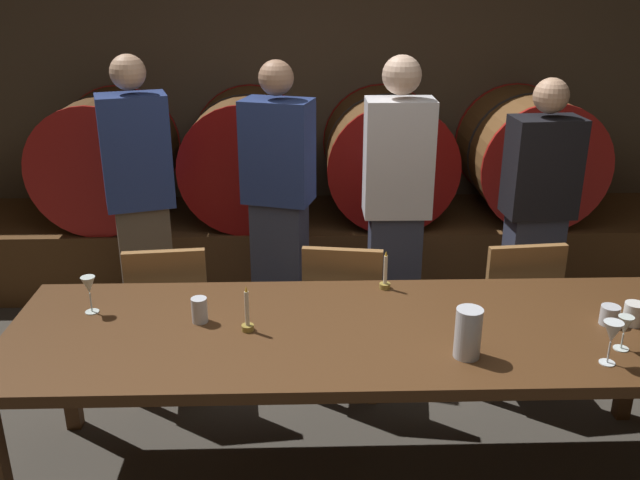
# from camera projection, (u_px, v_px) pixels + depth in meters

# --- Properties ---
(back_wall) EXTENTS (7.19, 0.24, 2.69)m
(back_wall) POSITION_uv_depth(u_px,v_px,m) (318.00, 85.00, 5.21)
(back_wall) COLOR brown
(back_wall) RESTS_ON ground
(barrel_shelf) EXTENTS (6.47, 0.90, 0.50)m
(barrel_shelf) POSITION_uv_depth(u_px,v_px,m) (321.00, 246.00, 5.10)
(barrel_shelf) COLOR brown
(barrel_shelf) RESTS_ON ground
(wine_barrel_far_left) EXTENTS (0.87, 0.85, 0.87)m
(wine_barrel_far_left) POSITION_uv_depth(u_px,v_px,m) (108.00, 158.00, 4.81)
(wine_barrel_far_left) COLOR #513319
(wine_barrel_far_left) RESTS_ON barrel_shelf
(wine_barrel_center_left) EXTENTS (0.87, 0.85, 0.87)m
(wine_barrel_center_left) POSITION_uv_depth(u_px,v_px,m) (248.00, 157.00, 4.84)
(wine_barrel_center_left) COLOR brown
(wine_barrel_center_left) RESTS_ON barrel_shelf
(wine_barrel_center_right) EXTENTS (0.87, 0.85, 0.87)m
(wine_barrel_center_right) POSITION_uv_depth(u_px,v_px,m) (387.00, 156.00, 4.86)
(wine_barrel_center_right) COLOR brown
(wine_barrel_center_right) RESTS_ON barrel_shelf
(wine_barrel_far_right) EXTENTS (0.87, 0.85, 0.87)m
(wine_barrel_far_right) POSITION_uv_depth(u_px,v_px,m) (528.00, 155.00, 4.89)
(wine_barrel_far_right) COLOR brown
(wine_barrel_far_right) RESTS_ON barrel_shelf
(dining_table) EXTENTS (2.96, 0.93, 0.76)m
(dining_table) POSITION_uv_depth(u_px,v_px,m) (360.00, 340.00, 2.91)
(dining_table) COLOR #4C2D16
(dining_table) RESTS_ON ground
(chair_left) EXTENTS (0.44, 0.44, 0.88)m
(chair_left) POSITION_uv_depth(u_px,v_px,m) (171.00, 313.00, 3.60)
(chair_left) COLOR olive
(chair_left) RESTS_ON ground
(chair_center) EXTENTS (0.45, 0.45, 0.88)m
(chair_center) POSITION_uv_depth(u_px,v_px,m) (343.00, 310.00, 3.62)
(chair_center) COLOR olive
(chair_center) RESTS_ON ground
(chair_right) EXTENTS (0.44, 0.44, 0.88)m
(chair_right) POSITION_uv_depth(u_px,v_px,m) (513.00, 307.00, 3.66)
(chair_right) COLOR olive
(chair_right) RESTS_ON ground
(guest_far_left) EXTENTS (0.43, 0.34, 1.73)m
(guest_far_left) POSITION_uv_depth(u_px,v_px,m) (141.00, 203.00, 4.03)
(guest_far_left) COLOR brown
(guest_far_left) RESTS_ON ground
(guest_center_left) EXTENTS (0.43, 0.34, 1.71)m
(guest_center_left) POSITION_uv_depth(u_px,v_px,m) (279.00, 208.00, 3.99)
(guest_center_left) COLOR #33384C
(guest_center_left) RESTS_ON ground
(guest_center_right) EXTENTS (0.38, 0.24, 1.73)m
(guest_center_right) POSITION_uv_depth(u_px,v_px,m) (396.00, 204.00, 3.98)
(guest_center_right) COLOR #33384C
(guest_center_right) RESTS_ON ground
(guest_far_right) EXTENTS (0.39, 0.26, 1.62)m
(guest_far_right) POSITION_uv_depth(u_px,v_px,m) (536.00, 219.00, 3.95)
(guest_far_right) COLOR #33384C
(guest_far_right) RESTS_ON ground
(candle_left) EXTENTS (0.05, 0.05, 0.20)m
(candle_left) POSITION_uv_depth(u_px,v_px,m) (247.00, 318.00, 2.84)
(candle_left) COLOR olive
(candle_left) RESTS_ON dining_table
(candle_right) EXTENTS (0.05, 0.05, 0.19)m
(candle_right) POSITION_uv_depth(u_px,v_px,m) (385.00, 278.00, 3.22)
(candle_right) COLOR olive
(candle_right) RESTS_ON dining_table
(pitcher) EXTENTS (0.10, 0.10, 0.20)m
(pitcher) POSITION_uv_depth(u_px,v_px,m) (468.00, 333.00, 2.64)
(pitcher) COLOR silver
(pitcher) RESTS_ON dining_table
(wine_glass_far_left) EXTENTS (0.06, 0.06, 0.17)m
(wine_glass_far_left) POSITION_uv_depth(u_px,v_px,m) (89.00, 287.00, 2.97)
(wine_glass_far_left) COLOR silver
(wine_glass_far_left) RESTS_ON dining_table
(wine_glass_center_left) EXTENTS (0.07, 0.07, 0.18)m
(wine_glass_center_left) POSITION_uv_depth(u_px,v_px,m) (612.00, 333.00, 2.58)
(wine_glass_center_left) COLOR white
(wine_glass_center_left) RESTS_ON dining_table
(wine_glass_center_right) EXTENTS (0.06, 0.06, 0.14)m
(wine_glass_center_right) POSITION_uv_depth(u_px,v_px,m) (625.00, 327.00, 2.69)
(wine_glass_center_right) COLOR silver
(wine_glass_center_right) RESTS_ON dining_table
(cup_left) EXTENTS (0.07, 0.07, 0.11)m
(cup_left) POSITION_uv_depth(u_px,v_px,m) (200.00, 310.00, 2.91)
(cup_left) COLOR silver
(cup_left) RESTS_ON dining_table
(cup_center) EXTENTS (0.08, 0.08, 0.08)m
(cup_center) POSITION_uv_depth(u_px,v_px,m) (610.00, 315.00, 2.90)
(cup_center) COLOR silver
(cup_center) RESTS_ON dining_table
(cup_right) EXTENTS (0.08, 0.08, 0.10)m
(cup_right) POSITION_uv_depth(u_px,v_px,m) (634.00, 314.00, 2.90)
(cup_right) COLOR white
(cup_right) RESTS_ON dining_table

